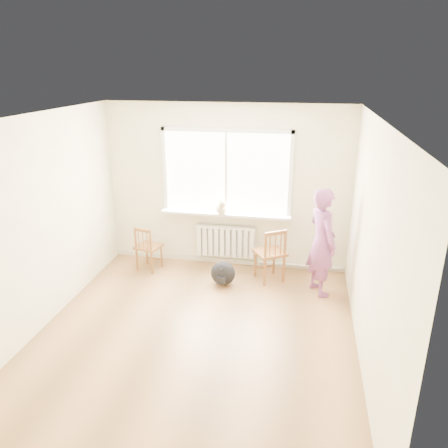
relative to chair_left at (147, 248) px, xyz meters
The scene contains 13 objects.
floor 2.15m from the chair_left, 54.31° to the right, with size 4.50×4.50×0.00m, color #A87445.
ceiling 3.13m from the chair_left, 54.31° to the right, with size 4.50×4.50×0.00m, color white.
back_wall 1.65m from the chair_left, 23.24° to the left, with size 4.00×0.01×2.70m, color #F1EBC0.
window 1.84m from the chair_left, 22.25° to the left, with size 2.12×0.05×1.42m.
windowsill 1.41m from the chair_left, 18.80° to the left, with size 2.15×0.22×0.04m, color white.
radiator 1.31m from the chair_left, 19.56° to the left, with size 1.00×0.12×0.55m.
heating_pipe 2.55m from the chair_left, 10.72° to the left, with size 0.04×0.04×1.40m, color silver.
baseboard 1.38m from the chair_left, 22.65° to the left, with size 4.00×0.03×0.08m, color beige.
chair_left is the anchor object (origin of this frame).
chair_right 2.05m from the chair_left, ahead, with size 0.59×0.59×0.89m.
person 2.83m from the chair_left, ahead, with size 0.59×0.39×1.62m, color #BD3F75.
cat 1.41m from the chair_left, 15.70° to the left, with size 0.26×0.41×0.28m.
backpack 1.37m from the chair_left, 11.84° to the right, with size 0.38×0.29×0.38m, color black.
Camera 1 is at (1.23, -4.56, 3.23)m, focal length 35.00 mm.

